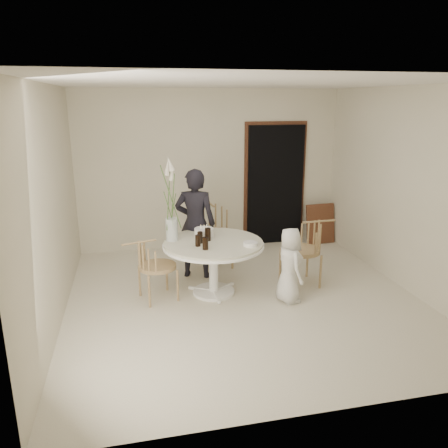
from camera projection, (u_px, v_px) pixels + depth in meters
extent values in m
plane|color=beige|center=(243.00, 298.00, 5.74)|extent=(4.50, 4.50, 0.00)
plane|color=white|center=(246.00, 83.00, 5.00)|extent=(4.50, 4.50, 0.00)
plane|color=beige|center=(211.00, 170.00, 7.48)|extent=(4.50, 0.00, 4.50)
plane|color=beige|center=(323.00, 262.00, 3.25)|extent=(4.50, 0.00, 4.50)
plane|color=beige|center=(52.00, 207.00, 4.90)|extent=(0.00, 4.50, 4.50)
plane|color=beige|center=(407.00, 190.00, 5.83)|extent=(0.00, 4.50, 4.50)
cube|color=black|center=(275.00, 185.00, 7.74)|extent=(1.00, 0.10, 2.10)
cube|color=brown|center=(275.00, 182.00, 7.77)|extent=(1.12, 0.03, 2.22)
cylinder|color=white|center=(214.00, 291.00, 5.89)|extent=(0.56, 0.56, 0.04)
cylinder|color=white|center=(214.00, 269.00, 5.81)|extent=(0.12, 0.12, 0.65)
cylinder|color=white|center=(213.00, 245.00, 5.71)|extent=(1.33, 1.33, 0.03)
cylinder|color=beige|center=(213.00, 243.00, 5.71)|extent=(1.30, 1.30, 0.04)
cube|color=brown|center=(320.00, 224.00, 7.87)|extent=(0.55, 0.20, 0.72)
cylinder|color=#9D8955|center=(205.00, 256.00, 6.55)|extent=(0.03, 0.03, 0.50)
cylinder|color=#9D8955|center=(233.00, 253.00, 6.68)|extent=(0.03, 0.03, 0.50)
cylinder|color=#9D8955|center=(197.00, 247.00, 6.96)|extent=(0.03, 0.03, 0.50)
cylinder|color=#9D8955|center=(224.00, 244.00, 7.09)|extent=(0.03, 0.03, 0.50)
cylinder|color=#9D8955|center=(214.00, 233.00, 6.75)|extent=(0.56, 0.56, 0.06)
cylinder|color=#9D8955|center=(280.00, 264.00, 6.28)|extent=(0.03, 0.03, 0.48)
cylinder|color=#9D8955|center=(292.00, 275.00, 5.89)|extent=(0.03, 0.03, 0.48)
cylinder|color=#9D8955|center=(307.00, 261.00, 6.38)|extent=(0.03, 0.03, 0.48)
cylinder|color=#9D8955|center=(320.00, 272.00, 5.99)|extent=(0.03, 0.03, 0.48)
cylinder|color=#9D8955|center=(301.00, 250.00, 6.06)|extent=(0.53, 0.53, 0.05)
cylinder|color=#9D8955|center=(178.00, 286.00, 5.60)|extent=(0.03, 0.03, 0.43)
cylinder|color=#9D8955|center=(167.00, 276.00, 5.93)|extent=(0.03, 0.03, 0.43)
cylinder|color=#9D8955|center=(149.00, 292.00, 5.43)|extent=(0.03, 0.03, 0.43)
cylinder|color=#9D8955|center=(140.00, 281.00, 5.75)|extent=(0.03, 0.03, 0.43)
cylinder|color=#9D8955|center=(158.00, 266.00, 5.61)|extent=(0.48, 0.48, 0.05)
imported|color=black|center=(195.00, 224.00, 6.27)|extent=(0.67, 0.54, 1.60)
imported|color=silver|center=(289.00, 265.00, 5.54)|extent=(0.37, 0.52, 0.98)
cylinder|color=white|center=(204.00, 233.00, 5.86)|extent=(0.26, 0.26, 0.13)
cylinder|color=beige|center=(204.00, 227.00, 5.84)|extent=(0.01, 0.01, 0.05)
cylinder|color=beige|center=(207.00, 226.00, 5.87)|extent=(0.01, 0.01, 0.05)
cylinder|color=beige|center=(201.00, 226.00, 5.85)|extent=(0.01, 0.01, 0.05)
cylinder|color=black|center=(198.00, 241.00, 5.51)|extent=(0.08, 0.08, 0.14)
cylinder|color=black|center=(205.00, 243.00, 5.38)|extent=(0.08, 0.08, 0.16)
cylinder|color=black|center=(200.00, 237.00, 5.63)|extent=(0.09, 0.09, 0.15)
cylinder|color=black|center=(208.00, 234.00, 5.72)|extent=(0.09, 0.09, 0.17)
cylinder|color=white|center=(250.00, 244.00, 5.54)|extent=(0.22, 0.22, 0.05)
cylinder|color=silver|center=(172.00, 229.00, 5.72)|extent=(0.16, 0.16, 0.30)
cylinder|color=#42652B|center=(173.00, 201.00, 5.64)|extent=(0.01, 0.01, 0.74)
cone|color=beige|center=(172.00, 173.00, 5.53)|extent=(0.07, 0.07, 0.19)
cylinder|color=#42652B|center=(168.00, 199.00, 5.61)|extent=(0.01, 0.01, 0.81)
cone|color=beige|center=(167.00, 168.00, 5.50)|extent=(0.07, 0.07, 0.19)
cylinder|color=#42652B|center=(171.00, 198.00, 5.57)|extent=(0.01, 0.01, 0.87)
cone|color=beige|center=(170.00, 163.00, 5.45)|extent=(0.07, 0.07, 0.19)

